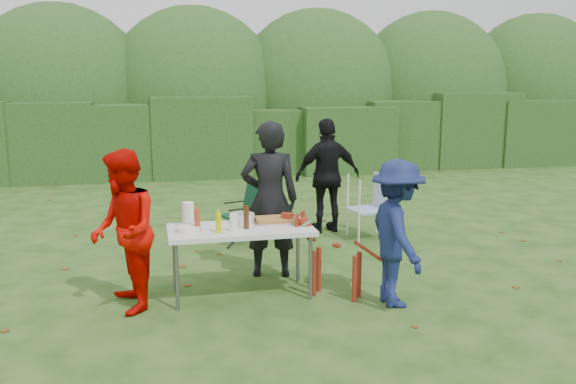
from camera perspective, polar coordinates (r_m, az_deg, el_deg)
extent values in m
plane|color=#1E4211|center=(6.58, -2.36, -9.58)|extent=(80.00, 80.00, 0.00)
cube|color=#23471C|center=(14.18, -8.18, 4.98)|extent=(22.00, 1.40, 1.70)
ellipsoid|color=#3D6628|center=(15.72, -8.72, 8.29)|extent=(20.00, 2.60, 3.20)
cube|color=silver|center=(6.37, -4.44, -3.55)|extent=(1.50, 0.70, 0.05)
cylinder|color=slate|center=(6.15, -10.36, -7.83)|extent=(0.04, 0.04, 0.69)
cylinder|color=slate|center=(6.34, 2.12, -7.08)|extent=(0.04, 0.04, 0.69)
cylinder|color=slate|center=(6.68, -10.56, -6.30)|extent=(0.04, 0.04, 0.69)
cylinder|color=slate|center=(6.86, 0.92, -5.67)|extent=(0.04, 0.04, 0.69)
imported|color=black|center=(6.95, -1.73, -0.70)|extent=(0.72, 0.54, 1.80)
imported|color=#CC0600|center=(6.15, -15.12, -3.58)|extent=(0.74, 0.88, 1.61)
imported|color=black|center=(8.95, 3.73, 1.53)|extent=(1.02, 0.49, 1.68)
imported|color=#141F50|center=(6.20, 10.16, -3.83)|extent=(0.57, 0.97, 1.49)
cube|color=#B7B7BA|center=(6.55, -1.28, -2.79)|extent=(0.45, 0.30, 0.02)
cube|color=#A96F33|center=(6.55, -1.29, -2.55)|extent=(0.40, 0.26, 0.04)
cylinder|color=#C4D304|center=(6.15, -6.52, -2.91)|extent=(0.06, 0.06, 0.20)
cylinder|color=#B43E1A|center=(6.25, -8.47, -2.65)|extent=(0.06, 0.06, 0.22)
cylinder|color=#47230F|center=(6.29, -3.93, -2.37)|extent=(0.06, 0.06, 0.24)
cylinder|color=white|center=(6.43, -9.32, -2.11)|extent=(0.12, 0.12, 0.26)
cylinder|color=white|center=(6.20, -5.11, -2.86)|extent=(0.08, 0.08, 0.18)
cylinder|color=silver|center=(6.55, -4.29, -2.46)|extent=(0.26, 0.26, 0.10)
cylinder|color=white|center=(6.26, -9.35, -3.45)|extent=(0.24, 0.24, 0.05)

